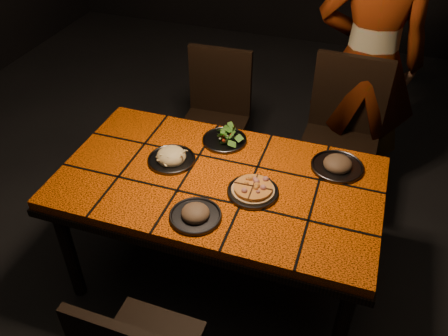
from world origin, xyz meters
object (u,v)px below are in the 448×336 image
(chair_far_right, at_px, (342,128))
(diner, at_px, (368,63))
(dining_table, at_px, (219,190))
(plate_pizza, at_px, (253,190))
(chair_far_left, at_px, (216,111))
(plate_pasta, at_px, (171,158))

(chair_far_right, bearing_deg, diner, 75.00)
(dining_table, xyz_separation_m, plate_pizza, (0.19, -0.05, 0.10))
(chair_far_left, relative_size, plate_pasta, 3.85)
(chair_far_left, xyz_separation_m, chair_far_right, (0.85, -0.01, 0.04))
(dining_table, bearing_deg, chair_far_right, 59.97)
(chair_far_right, distance_m, plate_pasta, 1.17)
(dining_table, distance_m, chair_far_left, 0.97)
(diner, bearing_deg, plate_pasta, 47.22)
(diner, bearing_deg, dining_table, 58.60)
(chair_far_left, xyz_separation_m, diner, (0.92, 0.24, 0.39))
(chair_far_left, bearing_deg, dining_table, -72.16)
(chair_far_right, distance_m, diner, 0.43)
(plate_pizza, bearing_deg, diner, 71.52)
(dining_table, distance_m, chair_far_right, 1.04)
(diner, xyz_separation_m, plate_pizza, (-0.40, -1.19, -0.17))
(diner, xyz_separation_m, plate_pasta, (-0.87, -1.08, -0.17))
(chair_far_right, relative_size, plate_pizza, 4.14)
(plate_pasta, bearing_deg, chair_far_right, 46.45)
(diner, bearing_deg, chair_far_right, 69.44)
(diner, height_order, plate_pasta, diner)
(chair_far_right, height_order, diner, diner)
(chair_far_right, bearing_deg, chair_far_left, -178.95)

